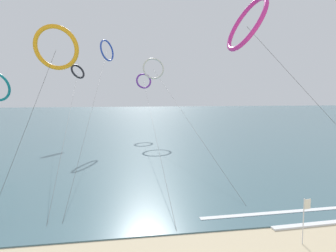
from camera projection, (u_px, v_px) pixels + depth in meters
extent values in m
cube|color=#476B75|center=(131.00, 117.00, 117.87)|extent=(400.00, 200.00, 0.08)
torus|color=orange|center=(56.00, 48.00, 26.56)|extent=(4.19, 2.41, 3.82)
cylinder|color=#3F3F3F|center=(26.00, 127.00, 23.69)|extent=(3.70, 6.61, 12.65)
torus|color=#CC288E|center=(247.00, 24.00, 25.14)|extent=(3.02, 5.16, 4.57)
cylinder|color=#3F3F3F|center=(329.00, 116.00, 23.29)|extent=(10.41, 7.12, 14.36)
torus|color=#2647B7|center=(107.00, 50.00, 59.82)|extent=(3.25, 4.21, 4.26)
cylinder|color=#3F3F3F|center=(95.00, 96.00, 40.33)|extent=(2.33, 41.19, 17.15)
torus|color=purple|center=(144.00, 81.00, 69.07)|extent=(3.65, 1.66, 3.52)
cylinder|color=#3F3F3F|center=(151.00, 115.00, 44.31)|extent=(2.66, 51.33, 11.63)
torus|color=silver|center=(153.00, 69.00, 64.35)|extent=(4.61, 1.60, 4.50)
cylinder|color=#3F3F3F|center=(179.00, 107.00, 44.24)|extent=(2.10, 42.89, 14.03)
torus|color=black|center=(78.00, 72.00, 61.43)|extent=(3.50, 3.63, 3.04)
cylinder|color=#3F3F3F|center=(70.00, 111.00, 40.92)|extent=(2.62, 43.70, 13.16)
cylinder|color=silver|center=(303.00, 221.00, 18.18)|extent=(0.06, 0.06, 2.78)
cube|color=silver|center=(307.00, 204.00, 18.11)|extent=(0.44, 0.10, 0.60)
cube|color=white|center=(320.00, 210.00, 23.59)|extent=(19.05, 0.93, 0.12)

